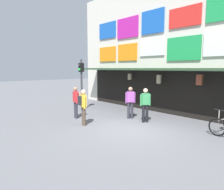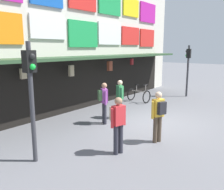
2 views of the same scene
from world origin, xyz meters
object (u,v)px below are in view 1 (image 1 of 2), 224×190
Objects in this scene: pedestrian_in_black at (83,105)px; pedestrian_in_red at (130,100)px; pedestrian_in_yellow at (145,103)px; pedestrian_in_green at (76,100)px; bicycle_parked at (224,124)px; traffic_light_near at (81,76)px.

pedestrian_in_black and pedestrian_in_red have the same top height.
pedestrian_in_red is (0.47, 2.65, 0.00)m from pedestrian_in_black.
pedestrian_in_green is at bearing -145.45° from pedestrian_in_yellow.
pedestrian_in_black is 1.00× the size of pedestrian_in_yellow.
pedestrian_in_green is at bearing -153.90° from bicycle_parked.
traffic_light_near reaches higher than pedestrian_in_red.
traffic_light_near is 1.90× the size of pedestrian_in_yellow.
traffic_light_near is 8.42m from bicycle_parked.
bicycle_parked is 4.52m from pedestrian_in_red.
traffic_light_near is 4.95m from pedestrian_in_yellow.
bicycle_parked is 3.51m from pedestrian_in_yellow.
pedestrian_in_red is (3.71, 0.63, -1.16)m from traffic_light_near.
pedestrian_in_yellow is (-3.31, -1.03, 0.55)m from bicycle_parked.
pedestrian_in_green is at bearing -40.14° from traffic_light_near.
traffic_light_near is at bearing 139.86° from pedestrian_in_green.
pedestrian_in_red is at bearing 79.87° from pedestrian_in_black.
traffic_light_near is at bearing -168.73° from bicycle_parked.
traffic_light_near is 1.90× the size of pedestrian_in_red.
pedestrian_in_black is 3.02m from pedestrian_in_yellow.
pedestrian_in_black is at bearing -100.13° from pedestrian_in_red.
pedestrian_in_black is at bearing -20.06° from pedestrian_in_green.
bicycle_parked is at bearing 17.20° from pedestrian_in_yellow.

